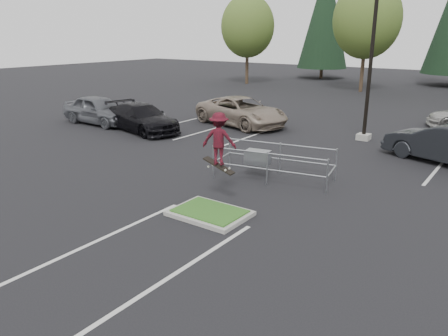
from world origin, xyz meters
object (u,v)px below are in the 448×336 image
Objects in this scene: skateboarder at (219,139)px; car_l_grey at (99,110)px; light_pole at (372,45)px; cart_corral at (261,158)px; car_l_tan at (241,111)px; car_l_black at (141,118)px; car_r_charc at (446,144)px; decid_a at (248,28)px; decid_b at (367,22)px; conif_a at (325,15)px.

skateboarder reaches higher than car_l_grey.
light_pole reaches higher than cart_corral.
car_l_tan reaches higher than cart_corral.
car_l_black is at bearing -154.54° from light_pole.
cart_corral is at bearing -22.13° from car_r_charc.
cart_corral is (17.41, -26.12, -4.83)m from decid_a.
cart_corral is at bearing -107.55° from skateboarder.
decid_b is 30.33m from skateboarder.
decid_a is at bearing 113.01° from cart_corral.
conif_a is at bearing 19.76° from car_l_black.
skateboarder is 0.37× the size of car_l_black.
light_pole is 1.14× the size of decid_a.
car_l_black is (4.00, -33.00, -6.36)m from conif_a.
light_pole reaches higher than car_l_grey.
car_r_charc is (4.00, -2.05, -3.76)m from light_pole.
decid_a reaches higher than car_r_charc.
car_l_black is at bearing -83.09° from conif_a.
car_l_tan is at bearing 117.17° from cart_corral.
car_l_tan is 5.70m from car_l_black.
light_pole is 2.08× the size of car_r_charc.
light_pole is 1.99× the size of car_l_black.
conif_a is 2.70× the size of car_l_grey.
conif_a reaches higher than car_r_charc.
decid_b is 1.66× the size of car_l_tan.
cart_corral is at bearing -78.52° from decid_b.
car_l_tan reaches higher than car_l_black.
conif_a reaches higher than car_l_black.
skateboarder reaches higher than cart_corral.
car_l_grey is at bearing 155.86° from cart_corral.
car_l_black is 14.80m from car_r_charc.
decid_b reaches higher than car_l_black.
light_pole is 9.01m from cart_corral.
cart_corral is 0.92× the size of car_l_grey.
decid_a is 10.85m from conif_a.
decid_b is 25.24m from car_l_grey.
decid_b is 2.00× the size of car_l_grey.
decid_a is at bearing 32.03° from car_l_black.
car_l_tan is 1.21× the size of car_l_grey.
car_l_grey is (-7.49, -23.53, -5.22)m from decid_b.
cart_corral is 3.19m from skateboarder.
decid_b is 27.68m from cart_corral.
light_pole is 19.70m from decid_b.
car_l_tan is (-7.00, -0.50, -3.75)m from light_pole.
decid_a is 0.69× the size of conif_a.
conif_a is 33.60m from car_l_grey.
light_pole is at bearing -99.09° from car_r_charc.
car_l_grey reaches higher than cart_corral.
car_l_black is (-10.50, -5.00, -3.82)m from light_pole.
car_l_black is (-9.40, 3.09, -0.01)m from cart_corral.
car_r_charc is (14.50, 2.95, 0.06)m from car_l_black.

